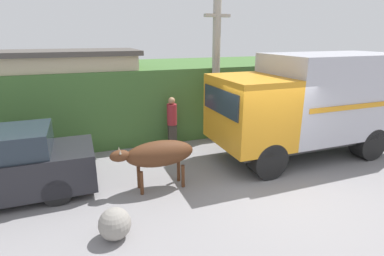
% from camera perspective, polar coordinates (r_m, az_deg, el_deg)
% --- Properties ---
extents(ground_plane, '(60.00, 60.00, 0.00)m').
position_cam_1_polar(ground_plane, '(8.40, 15.20, -10.12)').
color(ground_plane, gray).
extents(hillside_embankment, '(32.00, 5.03, 2.65)m').
position_cam_1_polar(hillside_embankment, '(13.48, -0.58, 6.76)').
color(hillside_embankment, '#426B33').
rests_on(hillside_embankment, ground_plane).
extents(building_backdrop, '(4.79, 2.70, 3.30)m').
position_cam_1_polar(building_backdrop, '(11.46, -22.07, 5.36)').
color(building_backdrop, '#C6B793').
rests_on(building_backdrop, ground_plane).
extents(cargo_truck, '(6.06, 2.47, 3.24)m').
position_cam_1_polar(cargo_truck, '(10.16, 21.75, 4.72)').
color(cargo_truck, '#2D2D2D').
rests_on(cargo_truck, ground_plane).
extents(brown_cow, '(2.10, 0.66, 1.27)m').
position_cam_1_polar(brown_cow, '(7.56, -6.44, -4.98)').
color(brown_cow, '#512D19').
rests_on(brown_cow, ground_plane).
extents(pedestrian_on_hill, '(0.35, 0.35, 1.78)m').
position_cam_1_polar(pedestrian_on_hill, '(10.31, -3.83, 1.53)').
color(pedestrian_on_hill, '#38332D').
rests_on(pedestrian_on_hill, ground_plane).
extents(utility_pole, '(0.90, 0.28, 5.02)m').
position_cam_1_polar(utility_pole, '(10.87, 4.57, 11.00)').
color(utility_pole, '#9E998E').
rests_on(utility_pole, ground_plane).
extents(roadside_rock, '(0.63, 0.63, 0.63)m').
position_cam_1_polar(roadside_rock, '(6.20, -14.50, -17.25)').
color(roadside_rock, gray).
rests_on(roadside_rock, ground_plane).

